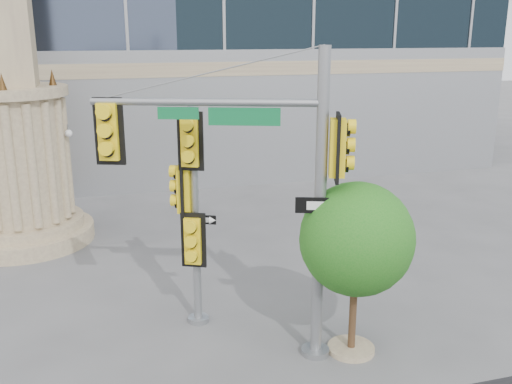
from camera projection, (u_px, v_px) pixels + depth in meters
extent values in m
plane|color=#545456|center=(282.00, 356.00, 12.27)|extent=(120.00, 120.00, 0.00)
cylinder|color=gray|center=(26.00, 234.00, 18.95)|extent=(4.40, 4.40, 0.50)
cylinder|color=gray|center=(25.00, 222.00, 18.84)|extent=(3.80, 3.80, 0.30)
cylinder|color=gray|center=(17.00, 159.00, 18.26)|extent=(3.00, 3.00, 4.00)
cylinder|color=gray|center=(9.00, 91.00, 17.68)|extent=(3.50, 3.50, 0.30)
cone|color=#472D14|center=(52.00, 77.00, 17.91)|extent=(0.24, 0.24, 0.50)
cylinder|color=slate|center=(315.00, 351.00, 12.32)|extent=(0.61, 0.61, 0.13)
cylinder|color=slate|center=(320.00, 211.00, 11.47)|extent=(0.24, 0.24, 6.49)
cylinder|color=slate|center=(206.00, 102.00, 11.04)|extent=(4.32, 1.70, 0.15)
cube|color=#0C6734|center=(244.00, 117.00, 11.04)|extent=(1.34, 0.52, 0.35)
cube|color=yellow|center=(109.00, 131.00, 11.33)|extent=(0.66, 0.49, 1.35)
cube|color=yellow|center=(337.00, 148.00, 11.09)|extent=(0.49, 0.66, 1.35)
cube|color=black|center=(320.00, 206.00, 11.28)|extent=(0.95, 0.37, 0.32)
cube|color=#A91A0F|center=(319.00, 241.00, 11.48)|extent=(0.34, 0.15, 0.50)
cylinder|color=slate|center=(198.00, 319.00, 13.70)|extent=(0.50, 0.50, 0.12)
cylinder|color=slate|center=(195.00, 220.00, 13.02)|extent=(0.19, 0.19, 5.17)
cube|color=yellow|center=(190.00, 141.00, 12.30)|extent=(0.64, 0.49, 1.29)
cube|color=yellow|center=(185.00, 189.00, 12.86)|extent=(0.49, 0.64, 1.29)
cube|color=yellow|center=(194.00, 240.00, 12.92)|extent=(0.64, 0.49, 1.29)
cube|color=black|center=(202.00, 220.00, 12.87)|extent=(0.60, 0.29, 0.21)
cylinder|color=gray|center=(351.00, 349.00, 12.43)|extent=(1.02, 1.02, 0.11)
cylinder|color=#382314|center=(353.00, 309.00, 12.17)|extent=(0.16, 0.16, 2.04)
sphere|color=#186316|center=(357.00, 239.00, 11.74)|extent=(2.38, 2.38, 2.38)
sphere|color=#186316|center=(372.00, 247.00, 12.23)|extent=(1.47, 1.47, 1.47)
sphere|color=#186316|center=(344.00, 259.00, 11.45)|extent=(1.25, 1.25, 1.25)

